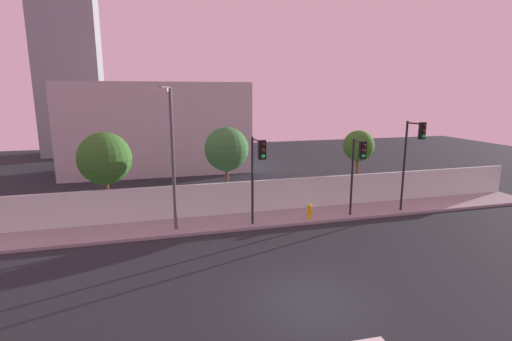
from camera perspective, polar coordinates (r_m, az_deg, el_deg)
The scene contains 12 objects.
ground_plane at distance 13.46m, azimuth 8.08°, elevation -19.03°, with size 80.00×80.00×0.00m, color black.
sidewalk at distance 20.51m, azimuth -0.99°, elevation -7.58°, with size 36.00×2.40×0.15m, color gray.
perimeter_wall at distance 21.42m, azimuth -1.85°, elevation -4.01°, with size 36.00×0.18×1.80m, color silver.
traffic_light_left at distance 20.58m, azimuth 15.09°, elevation 1.31°, with size 0.37×1.42×4.27m.
traffic_light_center at distance 18.29m, azimuth 0.24°, elevation 1.08°, with size 0.35×1.71×4.53m.
traffic_light_right at distance 22.46m, azimuth 22.59°, elevation 3.19°, with size 0.38×1.34×5.14m.
street_lamp_curbside at distance 18.26m, azimuth -12.63°, elevation 3.30°, with size 0.86×2.11×6.95m.
fire_hydrant at distance 20.65m, azimuth 8.07°, elevation -6.03°, with size 0.44×0.26×0.84m.
roadside_tree_leftmost at distance 21.83m, azimuth -21.82°, elevation 1.68°, with size 2.83×2.83×4.79m.
roadside_tree_midleft at distance 22.01m, azimuth -4.46°, elevation 3.21°, with size 2.56×2.56×4.91m.
roadside_tree_midright at distance 25.04m, azimuth 15.18°, elevation 3.56°, with size 1.96×1.96×4.49m.
low_building_distant at distance 34.20m, azimuth -14.58°, elevation 6.27°, with size 15.47×6.00×7.66m, color #B0B0B0.
Camera 1 is at (-4.71, -10.58, 6.85)m, focal length 26.58 mm.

